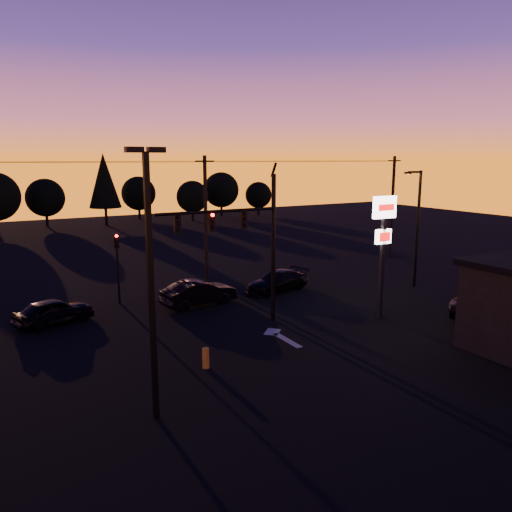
# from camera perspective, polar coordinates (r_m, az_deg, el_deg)

# --- Properties ---
(ground) EXTENTS (120.00, 120.00, 0.00)m
(ground) POSITION_cam_1_polar(r_m,az_deg,el_deg) (23.85, 3.91, -10.55)
(ground) COLOR black
(ground) RESTS_ON ground
(lane_arrow) EXTENTS (1.20, 3.10, 0.01)m
(lane_arrow) POSITION_cam_1_polar(r_m,az_deg,el_deg) (25.41, 2.77, -9.13)
(lane_arrow) COLOR beige
(lane_arrow) RESTS_ON ground
(traffic_signal_mast) EXTENTS (6.79, 0.52, 8.58)m
(traffic_signal_mast) POSITION_cam_1_polar(r_m,az_deg,el_deg) (25.83, -1.02, 2.52)
(traffic_signal_mast) COLOR black
(traffic_signal_mast) RESTS_ON ground
(secondary_signal) EXTENTS (0.30, 0.31, 4.35)m
(secondary_signal) POSITION_cam_1_polar(r_m,az_deg,el_deg) (31.37, -15.57, -0.20)
(secondary_signal) COLOR black
(secondary_signal) RESTS_ON ground
(parking_lot_light) EXTENTS (1.25, 0.30, 9.14)m
(parking_lot_light) POSITION_cam_1_polar(r_m,az_deg,el_deg) (16.55, -12.00, -1.41)
(parking_lot_light) COLOR black
(parking_lot_light) RESTS_ON ground
(pylon_sign) EXTENTS (1.50, 0.28, 6.80)m
(pylon_sign) POSITION_cam_1_polar(r_m,az_deg,el_deg) (28.03, 14.37, 2.81)
(pylon_sign) COLOR black
(pylon_sign) RESTS_ON ground
(streetlight) EXTENTS (1.55, 0.35, 8.00)m
(streetlight) POSITION_cam_1_polar(r_m,az_deg,el_deg) (35.78, 17.90, 3.55)
(streetlight) COLOR black
(streetlight) RESTS_ON ground
(utility_pole_1) EXTENTS (1.40, 0.26, 9.00)m
(utility_pole_1) POSITION_cam_1_polar(r_m,az_deg,el_deg) (35.71, -5.76, 4.29)
(utility_pole_1) COLOR black
(utility_pole_1) RESTS_ON ground
(utility_pole_2) EXTENTS (1.40, 0.26, 9.00)m
(utility_pole_2) POSITION_cam_1_polar(r_m,az_deg,el_deg) (45.98, 15.30, 5.47)
(utility_pole_2) COLOR black
(utility_pole_2) RESTS_ON ground
(power_wires) EXTENTS (36.00, 1.22, 0.07)m
(power_wires) POSITION_cam_1_polar(r_m,az_deg,el_deg) (35.46, -5.89, 10.68)
(power_wires) COLOR black
(power_wires) RESTS_ON ground
(bollard) EXTENTS (0.29, 0.29, 0.88)m
(bollard) POSITION_cam_1_polar(r_m,az_deg,el_deg) (21.74, -5.76, -11.53)
(bollard) COLOR orange
(bollard) RESTS_ON ground
(tree_3) EXTENTS (4.95, 4.95, 6.22)m
(tree_3) POSITION_cam_1_polar(r_m,az_deg,el_deg) (71.11, -22.94, 6.15)
(tree_3) COLOR black
(tree_3) RESTS_ON ground
(tree_4) EXTENTS (4.18, 4.18, 9.50)m
(tree_4) POSITION_cam_1_polar(r_m,az_deg,el_deg) (69.22, -16.97, 8.24)
(tree_4) COLOR black
(tree_4) RESTS_ON ground
(tree_5) EXTENTS (4.95, 4.95, 6.22)m
(tree_5) POSITION_cam_1_polar(r_m,az_deg,el_deg) (75.68, -13.27, 6.97)
(tree_5) COLOR black
(tree_5) RESTS_ON ground
(tree_6) EXTENTS (4.54, 4.54, 5.71)m
(tree_6) POSITION_cam_1_polar(r_m,az_deg,el_deg) (72.04, -7.28, 6.74)
(tree_6) COLOR black
(tree_6) RESTS_ON ground
(tree_7) EXTENTS (5.36, 5.36, 6.74)m
(tree_7) POSITION_cam_1_polar(r_m,az_deg,el_deg) (77.17, -4.00, 7.55)
(tree_7) COLOR black
(tree_7) RESTS_ON ground
(tree_8) EXTENTS (4.12, 4.12, 5.19)m
(tree_8) POSITION_cam_1_polar(r_m,az_deg,el_deg) (79.13, 0.28, 6.98)
(tree_8) COLOR black
(tree_8) RESTS_ON ground
(car_left) EXTENTS (4.48, 2.87, 1.42)m
(car_left) POSITION_cam_1_polar(r_m,az_deg,el_deg) (29.06, -22.08, -5.88)
(car_left) COLOR black
(car_left) RESTS_ON ground
(car_mid) EXTENTS (4.81, 2.16, 1.53)m
(car_mid) POSITION_cam_1_polar(r_m,az_deg,el_deg) (30.59, -6.53, -4.18)
(car_mid) COLOR black
(car_mid) RESTS_ON ground
(car_right) EXTENTS (4.97, 2.78, 1.36)m
(car_right) POSITION_cam_1_polar(r_m,az_deg,el_deg) (33.57, 2.41, -2.89)
(car_right) COLOR black
(car_right) RESTS_ON ground
(suv_parked) EXTENTS (4.63, 5.66, 1.43)m
(suv_parked) POSITION_cam_1_polar(r_m,az_deg,el_deg) (29.78, 26.23, -5.80)
(suv_parked) COLOR black
(suv_parked) RESTS_ON ground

